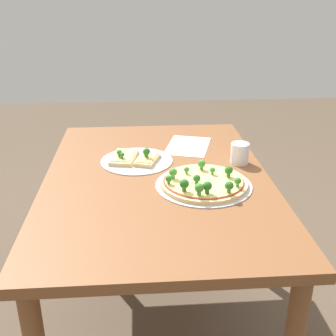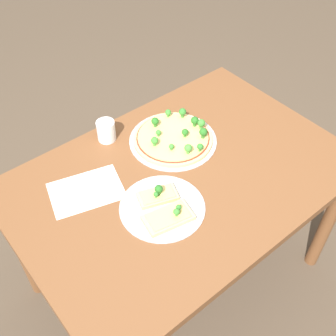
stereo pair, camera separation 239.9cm
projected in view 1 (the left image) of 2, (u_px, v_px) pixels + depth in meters
The scene contains 6 objects.
ground_plane at pixel (159, 321), 1.94m from camera, with size 8.00×8.00×0.00m, color brown.
dining_table at pixel (157, 197), 1.68m from camera, with size 1.28×0.87×0.73m.
pizza_tray_whole at pixel (204, 182), 1.56m from camera, with size 0.36×0.36×0.07m.
pizza_tray_slice at pixel (135, 159), 1.78m from camera, with size 0.31×0.31×0.07m.
drinking_cup at pixel (240, 153), 1.75m from camera, with size 0.08×0.08×0.09m, color white.
paper_menu at pixel (188, 146), 1.95m from camera, with size 0.26×0.18×0.00m, color white.
Camera 1 is at (1.50, -0.07, 1.42)m, focal length 45.00 mm.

